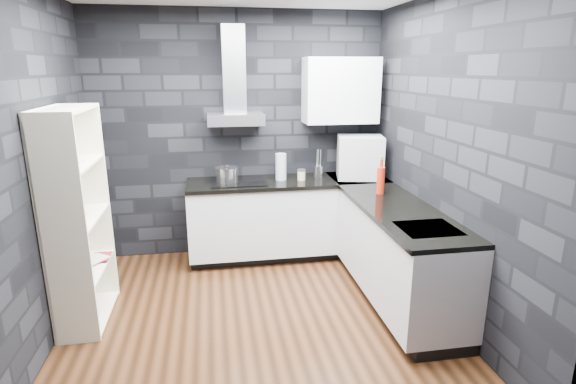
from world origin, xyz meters
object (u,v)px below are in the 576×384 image
object	(u,v)px
utensil_crock	(318,172)
glass_vase	(281,167)
storage_jar	(301,175)
pot	(227,175)
red_bottle	(381,180)
bookshelf	(78,219)
fruit_bowl	(74,219)
appliance_garage	(360,158)

from	to	relation	value
utensil_crock	glass_vase	bearing A→B (deg)	-174.84
glass_vase	storage_jar	xyz separation A→B (m)	(0.22, -0.05, -0.09)
pot	storage_jar	world-z (taller)	pot
utensil_crock	red_bottle	distance (m)	0.88
utensil_crock	bookshelf	xyz separation A→B (m)	(-2.27, -1.07, -0.06)
storage_jar	bookshelf	world-z (taller)	bookshelf
pot	red_bottle	distance (m)	1.62
red_bottle	bookshelf	bearing A→B (deg)	-173.44
fruit_bowl	utensil_crock	bearing A→B (deg)	27.40
fruit_bowl	storage_jar	bearing A→B (deg)	27.83
storage_jar	appliance_garage	bearing A→B (deg)	-0.49
red_bottle	glass_vase	bearing A→B (deg)	140.50
fruit_bowl	bookshelf	bearing A→B (deg)	90.00
fruit_bowl	red_bottle	bearing A→B (deg)	8.80
glass_vase	bookshelf	bearing A→B (deg)	-150.77
glass_vase	red_bottle	xyz separation A→B (m)	(0.87, -0.72, -0.01)
utensil_crock	red_bottle	size ratio (longest dim) A/B	0.49
red_bottle	bookshelf	distance (m)	2.73
glass_vase	utensil_crock	size ratio (longest dim) A/B	2.27
appliance_garage	red_bottle	bearing A→B (deg)	-78.43
utensil_crock	bookshelf	world-z (taller)	bookshelf
pot	red_bottle	bearing A→B (deg)	-25.59
bookshelf	fruit_bowl	xyz separation A→B (m)	(0.00, -0.11, 0.04)
appliance_garage	red_bottle	size ratio (longest dim) A/B	1.85
storage_jar	utensil_crock	xyz separation A→B (m)	(0.21, 0.09, 0.01)
storage_jar	red_bottle	distance (m)	0.94
utensil_crock	appliance_garage	bearing A→B (deg)	-11.94
pot	appliance_garage	size ratio (longest dim) A/B	0.49
red_bottle	fruit_bowl	distance (m)	2.74
glass_vase	appliance_garage	distance (m)	0.88
pot	glass_vase	distance (m)	0.59
pot	appliance_garage	world-z (taller)	appliance_garage
pot	bookshelf	xyz separation A→B (m)	(-1.25, -1.01, -0.08)
bookshelf	pot	bearing A→B (deg)	56.45
red_bottle	fruit_bowl	world-z (taller)	red_bottle
appliance_garage	red_bottle	xyz separation A→B (m)	(-0.01, -0.66, -0.09)
storage_jar	appliance_garage	distance (m)	0.68
bookshelf	fruit_bowl	bearing A→B (deg)	-72.48
red_bottle	bookshelf	size ratio (longest dim) A/B	0.15
pot	red_bottle	size ratio (longest dim) A/B	0.90
glass_vase	red_bottle	distance (m)	1.13
pot	appliance_garage	bearing A→B (deg)	-1.45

